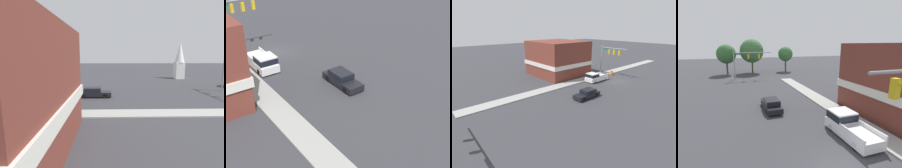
% 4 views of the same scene
% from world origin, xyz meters
% --- Properties ---
extents(ground_plane, '(200.00, 200.00, 0.00)m').
position_xyz_m(ground_plane, '(0.00, 0.00, 0.00)').
color(ground_plane, '#38383D').
extents(car_lead, '(1.78, 4.85, 1.44)m').
position_xyz_m(car_lead, '(-1.85, 11.81, 0.75)').
color(car_lead, black).
rests_on(car_lead, ground).
extents(pickup_truck_parked, '(2.14, 5.43, 1.93)m').
position_xyz_m(pickup_truck_parked, '(3.23, 3.59, 0.94)').
color(pickup_truck_parked, black).
rests_on(pickup_truck_parked, ground).
extents(church_steeple, '(2.42, 2.42, 9.27)m').
position_xyz_m(church_steeple, '(-21.20, 32.25, 4.85)').
color(church_steeple, white).
rests_on(church_steeple, ground).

